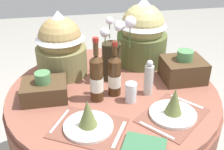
{
  "coord_description": "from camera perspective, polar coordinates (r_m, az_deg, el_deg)",
  "views": [
    {
      "loc": [
        -0.25,
        -1.36,
        1.59
      ],
      "look_at": [
        0.0,
        0.03,
        0.81
      ],
      "focal_mm": 43.92,
      "sensor_mm": 36.0,
      "label": 1
    }
  ],
  "objects": [
    {
      "name": "dining_table",
      "position": [
        1.71,
        0.18,
        -7.14
      ],
      "size": [
        1.26,
        1.26,
        0.73
      ],
      "color": "brown",
      "rests_on": "ground"
    },
    {
      "name": "pepper_mill",
      "position": [
        1.55,
        7.66,
        -0.75
      ],
      "size": [
        0.05,
        0.05,
        0.21
      ],
      "color": "#B7B2AD",
      "rests_on": "dining_table"
    },
    {
      "name": "woven_basket_side_right",
      "position": [
        1.75,
        14.59,
        1.28
      ],
      "size": [
        0.25,
        0.22,
        0.2
      ],
      "color": "#47331E",
      "rests_on": "dining_table"
    },
    {
      "name": "tumbler_near_left",
      "position": [
        1.5,
        3.97,
        -3.6
      ],
      "size": [
        0.06,
        0.06,
        0.11
      ],
      "primitive_type": "cylinder",
      "color": "silver",
      "rests_on": "dining_table"
    },
    {
      "name": "gift_tub_back_right",
      "position": [
        1.88,
        6.35,
        9.31
      ],
      "size": [
        0.34,
        0.34,
        0.45
      ],
      "color": "#566033",
      "rests_on": "dining_table"
    },
    {
      "name": "woven_basket_side_left",
      "position": [
        1.56,
        -13.89,
        -2.92
      ],
      "size": [
        0.25,
        0.19,
        0.16
      ],
      "color": "#47331E",
      "rests_on": "dining_table"
    },
    {
      "name": "wine_bottle_left",
      "position": [
        1.52,
        0.35,
        -0.04
      ],
      "size": [
        0.07,
        0.07,
        0.32
      ],
      "color": "#422814",
      "rests_on": "dining_table"
    },
    {
      "name": "gift_tub_back_left",
      "position": [
        1.74,
        -10.69,
        6.68
      ],
      "size": [
        0.32,
        0.32,
        0.42
      ],
      "color": "olive",
      "rests_on": "dining_table"
    },
    {
      "name": "book_on_table",
      "position": [
        1.25,
        6.78,
        -14.46
      ],
      "size": [
        0.22,
        0.2,
        0.02
      ],
      "primitive_type": "cube",
      "rotation": [
        0.0,
        0.0,
        -0.46
      ],
      "color": "#336642",
      "rests_on": "dining_table"
    },
    {
      "name": "flower_vase",
      "position": [
        1.67,
        0.28,
        4.73
      ],
      "size": [
        0.2,
        0.22,
        0.42
      ],
      "color": "#332819",
      "rests_on": "dining_table"
    },
    {
      "name": "place_setting_right",
      "position": [
        1.42,
        12.68,
        -6.77
      ],
      "size": [
        0.43,
        0.42,
        0.16
      ],
      "color": "brown",
      "rests_on": "dining_table"
    },
    {
      "name": "wine_bottle_centre",
      "position": [
        1.47,
        -3.21,
        -0.6
      ],
      "size": [
        0.07,
        0.07,
        0.37
      ],
      "color": "#422814",
      "rests_on": "dining_table"
    },
    {
      "name": "place_setting_left",
      "position": [
        1.32,
        -4.99,
        -9.4
      ],
      "size": [
        0.42,
        0.39,
        0.16
      ],
      "color": "brown",
      "rests_on": "dining_table"
    }
  ]
}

